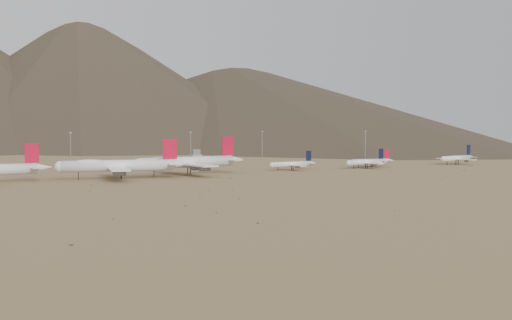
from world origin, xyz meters
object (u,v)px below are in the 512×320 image
widebody_east (188,162)px  narrowbody_b (367,162)px  widebody_centre (119,166)px  control_tower (195,158)px  narrowbody_a (293,164)px

widebody_east → narrowbody_b: widebody_east is taller
widebody_centre → control_tower: (90.93, 96.86, -2.48)m
widebody_centre → narrowbody_b: 181.13m
widebody_east → narrowbody_a: 78.79m
narrowbody_b → widebody_centre: bearing=173.2°
narrowbody_a → narrowbody_b: bearing=-14.3°
control_tower → narrowbody_b: bearing=-46.5°
narrowbody_b → control_tower: narrowbody_b is taller
widebody_east → control_tower: 98.80m
narrowbody_b → control_tower: bearing=126.2°
widebody_centre → narrowbody_a: (124.63, 11.57, -3.60)m
narrowbody_a → control_tower: bearing=107.0°
narrowbody_a → narrowbody_b: 57.30m
narrowbody_a → widebody_east: bearing=177.4°
narrowbody_b → control_tower: size_ratio=3.44×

